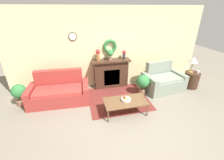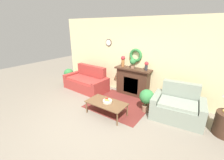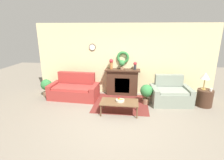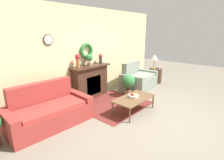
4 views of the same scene
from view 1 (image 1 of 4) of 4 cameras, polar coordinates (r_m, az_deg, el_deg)
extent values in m
plane|color=gray|center=(3.77, 8.37, -18.58)|extent=(16.00, 16.00, 0.00)
cube|color=maroon|center=(4.83, 2.30, -7.01)|extent=(1.84, 1.70, 0.01)
cube|color=beige|center=(5.27, -0.75, 11.92)|extent=(6.80, 0.06, 2.70)
cylinder|color=#382319|center=(5.01, -14.74, 15.72)|extent=(0.26, 0.02, 0.26)
cylinder|color=white|center=(5.00, -14.74, 15.70)|extent=(0.22, 0.01, 0.22)
torus|color=#337A3D|center=(5.17, -0.75, 12.69)|extent=(0.47, 0.10, 0.47)
cube|color=#42281C|center=(5.36, -0.41, 2.34)|extent=(1.17, 0.34, 0.96)
cube|color=black|center=(5.25, -0.02, 0.95)|extent=(0.56, 0.02, 0.58)
cube|color=orange|center=(5.28, 0.00, 0.21)|extent=(0.45, 0.01, 0.32)
cube|color=#42281C|center=(5.15, -0.34, 7.35)|extent=(1.31, 0.41, 0.05)
cube|color=#9E332D|center=(4.78, -19.38, -6.23)|extent=(1.45, 0.74, 0.40)
cube|color=#9E332D|center=(5.03, -19.22, -1.16)|extent=(1.43, 0.26, 0.92)
cube|color=#9E332D|center=(5.02, -28.36, -5.47)|extent=(0.21, 0.87, 0.54)
cube|color=#9E332D|center=(4.75, -9.87, -4.23)|extent=(0.21, 0.87, 0.54)
cube|color=#AD3832|center=(4.66, -19.82, -3.70)|extent=(1.39, 0.69, 0.08)
cube|color=gray|center=(5.46, 19.43, -1.77)|extent=(1.03, 0.78, 0.45)
cube|color=gray|center=(5.66, 17.13, 2.36)|extent=(0.98, 0.29, 0.94)
cube|color=gray|center=(5.18, 13.93, -1.64)|extent=(0.26, 0.89, 0.59)
cube|color=gray|center=(5.84, 23.36, 0.17)|extent=(0.26, 0.89, 0.59)
cube|color=gray|center=(5.34, 19.84, 0.76)|extent=(0.99, 0.73, 0.08)
cube|color=brown|center=(4.04, 5.18, -8.08)|extent=(1.14, 0.60, 0.03)
cylinder|color=brown|center=(3.84, -1.42, -13.64)|extent=(0.04, 0.04, 0.36)
cylinder|color=brown|center=(4.14, 13.35, -11.12)|extent=(0.04, 0.04, 0.36)
cylinder|color=brown|center=(4.25, -2.93, -9.25)|extent=(0.04, 0.04, 0.36)
cylinder|color=brown|center=(4.52, 10.48, -7.31)|extent=(0.04, 0.04, 0.36)
cylinder|color=beige|center=(4.04, 5.31, -7.37)|extent=(0.26, 0.26, 0.06)
sphere|color=#B2231E|center=(4.02, 4.72, -6.68)|extent=(0.08, 0.08, 0.08)
sphere|color=orange|center=(4.03, 4.70, -6.63)|extent=(0.07, 0.07, 0.07)
ellipsoid|color=yellow|center=(3.99, 5.67, -6.97)|extent=(0.17, 0.08, 0.04)
cylinder|color=#42281C|center=(6.09, 27.95, 0.07)|extent=(0.51, 0.51, 0.56)
cylinder|color=#B28E42|center=(5.97, 27.76, 2.74)|extent=(0.15, 0.15, 0.02)
cylinder|color=#B28E42|center=(5.91, 28.11, 4.35)|extent=(0.03, 0.03, 0.34)
cone|color=silver|center=(5.83, 28.68, 6.86)|extent=(0.31, 0.31, 0.21)
cylinder|color=silver|center=(5.98, 29.95, 2.64)|extent=(0.08, 0.08, 0.09)
cylinder|color=#AD6B38|center=(5.06, -5.30, 8.70)|extent=(0.11, 0.11, 0.25)
sphere|color=#B72D33|center=(5.01, -5.39, 10.70)|extent=(0.15, 0.15, 0.15)
cylinder|color=#2D2D33|center=(5.27, 4.58, 9.02)|extent=(0.09, 0.09, 0.18)
sphere|color=#B72D33|center=(5.23, 4.64, 10.49)|extent=(0.13, 0.13, 0.13)
cylinder|color=#8E664C|center=(5.14, -0.70, 8.12)|extent=(0.13, 0.13, 0.09)
cylinder|color=#4C3823|center=(5.11, -0.70, 8.92)|extent=(0.02, 0.02, 0.06)
sphere|color=#337A3D|center=(5.08, -0.71, 10.23)|extent=(0.22, 0.22, 0.22)
cylinder|color=#8E664C|center=(5.25, -31.04, -7.20)|extent=(0.28, 0.28, 0.17)
cylinder|color=#4C3823|center=(5.18, -31.40, -5.88)|extent=(0.05, 0.05, 0.11)
sphere|color=#337A3D|center=(5.08, -31.99, -3.65)|extent=(0.41, 0.41, 0.41)
cylinder|color=#8E664C|center=(5.11, 11.34, -4.39)|extent=(0.23, 0.23, 0.18)
cylinder|color=#4C3823|center=(5.04, 11.49, -2.93)|extent=(0.04, 0.04, 0.12)
sphere|color=#337A3D|center=(4.93, 11.73, -0.49)|extent=(0.43, 0.43, 0.43)
camera|label=2|loc=(3.39, 73.41, 3.68)|focal=24.00mm
camera|label=3|loc=(2.25, 121.10, -17.00)|focal=28.00mm
camera|label=4|loc=(2.56, -78.51, -9.51)|focal=28.00mm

